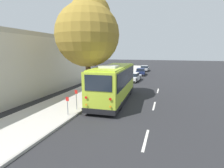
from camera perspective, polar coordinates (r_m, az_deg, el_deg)
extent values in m
plane|color=#28282B|center=(15.35, 1.51, -6.46)|extent=(160.00, 160.00, 0.00)
cube|color=beige|center=(16.90, -12.18, -4.83)|extent=(80.00, 4.25, 0.15)
cube|color=#AAA69D|center=(15.96, -5.28, -5.56)|extent=(80.00, 0.14, 0.15)
cube|color=#ADC633|center=(15.89, 0.61, 0.43)|extent=(8.88, 2.84, 2.86)
cube|color=black|center=(16.17, 0.60, -4.08)|extent=(8.93, 2.89, 0.28)
cube|color=black|center=(15.79, 0.62, 2.67)|extent=(8.17, 2.89, 1.37)
cube|color=black|center=(20.07, 3.64, 4.36)|extent=(0.14, 2.08, 1.44)
cube|color=black|center=(11.60, -4.60, 0.24)|extent=(0.13, 1.91, 1.10)
cube|color=black|center=(20.01, 3.66, 6.25)|extent=(0.13, 1.72, 0.22)
cube|color=#ADC633|center=(15.70, 0.62, 5.73)|extent=(8.33, 2.59, 0.10)
cube|color=silver|center=(14.18, -0.90, 5.68)|extent=(1.68, 1.43, 0.20)
cube|color=black|center=(20.38, 3.59, -0.89)|extent=(0.23, 2.41, 0.36)
cube|color=black|center=(12.10, -4.50, -9.05)|extent=(0.23, 2.41, 0.36)
cylinder|color=red|center=(12.07, -8.50, -4.38)|extent=(0.04, 0.18, 0.18)
cylinder|color=orange|center=(12.21, -8.44, -6.72)|extent=(0.04, 0.14, 0.14)
cylinder|color=red|center=(11.52, -0.58, -4.98)|extent=(0.04, 0.18, 0.18)
cylinder|color=orange|center=(11.67, -0.57, -7.42)|extent=(0.04, 0.14, 0.14)
cube|color=white|center=(20.55, 1.43, -0.30)|extent=(0.06, 0.32, 0.18)
cube|color=white|center=(20.26, 5.83, -0.51)|extent=(0.06, 0.32, 0.18)
cube|color=black|center=(20.05, -0.31, 5.16)|extent=(0.07, 0.10, 0.24)
cylinder|color=black|center=(18.85, -0.57, -1.71)|extent=(0.98, 0.35, 0.96)
cylinder|color=slate|center=(18.85, -0.57, -1.71)|extent=(0.45, 0.34, 0.43)
cylinder|color=black|center=(18.43, 5.67, -2.04)|extent=(0.98, 0.35, 0.96)
cylinder|color=slate|center=(18.43, 5.67, -2.04)|extent=(0.45, 0.34, 0.43)
cylinder|color=black|center=(14.18, -5.90, -5.93)|extent=(0.98, 0.35, 0.96)
cylinder|color=slate|center=(14.18, -5.90, -5.93)|extent=(0.45, 0.34, 0.43)
cylinder|color=black|center=(13.62, 2.37, -6.58)|extent=(0.98, 0.35, 0.96)
cylinder|color=slate|center=(13.62, 2.37, -6.58)|extent=(0.45, 0.34, 0.43)
cube|color=silver|center=(27.08, 6.93, 1.98)|extent=(4.44, 1.99, 0.63)
cube|color=black|center=(26.89, 6.90, 3.11)|extent=(2.14, 1.62, 0.48)
cube|color=silver|center=(26.86, 6.91, 3.62)|extent=(2.06, 1.58, 0.05)
cube|color=black|center=(29.23, 7.95, 2.17)|extent=(0.17, 1.70, 0.20)
cube|color=black|center=(25.01, 5.72, 0.79)|extent=(0.17, 1.70, 0.20)
cylinder|color=black|center=(28.62, 6.02, 2.15)|extent=(0.64, 0.23, 0.63)
cylinder|color=slate|center=(28.62, 6.02, 2.15)|extent=(0.30, 0.24, 0.29)
cylinder|color=black|center=(28.26, 9.17, 1.97)|extent=(0.64, 0.23, 0.63)
cylinder|color=slate|center=(28.26, 9.17, 1.97)|extent=(0.30, 0.24, 0.29)
cylinder|color=black|center=(25.99, 4.48, 1.32)|extent=(0.64, 0.23, 0.63)
cylinder|color=slate|center=(25.99, 4.48, 1.32)|extent=(0.30, 0.24, 0.29)
cylinder|color=black|center=(25.60, 7.94, 1.11)|extent=(0.64, 0.23, 0.63)
cylinder|color=slate|center=(25.60, 7.94, 1.11)|extent=(0.30, 0.24, 0.29)
cube|color=#19234C|center=(34.25, 9.29, 3.72)|extent=(4.20, 2.02, 0.62)
cube|color=black|center=(34.09, 9.31, 4.61)|extent=(2.04, 1.61, 0.48)
cube|color=#19234C|center=(34.06, 9.32, 5.01)|extent=(1.96, 1.57, 0.05)
cube|color=black|center=(36.32, 9.48, 3.77)|extent=(0.22, 1.63, 0.20)
cube|color=black|center=(32.24, 9.06, 2.92)|extent=(0.22, 1.63, 0.20)
cylinder|color=black|center=(35.60, 8.18, 3.76)|extent=(0.64, 0.25, 0.62)
cylinder|color=slate|center=(35.60, 8.18, 3.76)|extent=(0.30, 0.24, 0.28)
cylinder|color=black|center=(35.51, 10.64, 3.67)|extent=(0.64, 0.25, 0.62)
cylinder|color=slate|center=(35.51, 10.64, 3.67)|extent=(0.30, 0.24, 0.28)
cylinder|color=black|center=(33.05, 7.83, 3.24)|extent=(0.64, 0.25, 0.62)
cylinder|color=slate|center=(33.05, 7.83, 3.24)|extent=(0.30, 0.24, 0.28)
cylinder|color=black|center=(32.96, 10.47, 3.15)|extent=(0.64, 0.25, 0.62)
cylinder|color=slate|center=(32.96, 10.47, 3.15)|extent=(0.30, 0.24, 0.28)
cube|color=#A8AAAF|center=(41.24, 10.58, 4.82)|extent=(4.25, 1.80, 0.61)
cube|color=black|center=(41.08, 10.58, 5.56)|extent=(2.02, 1.54, 0.48)
cube|color=#A8AAAF|center=(41.06, 10.60, 5.89)|extent=(1.94, 1.50, 0.05)
cube|color=black|center=(43.37, 10.89, 4.82)|extent=(0.10, 1.70, 0.20)
cube|color=black|center=(39.14, 10.21, 4.23)|extent=(0.10, 1.70, 0.20)
cylinder|color=black|center=(42.67, 9.70, 4.83)|extent=(0.61, 0.21, 0.61)
cylinder|color=slate|center=(42.67, 9.70, 4.83)|extent=(0.28, 0.22, 0.27)
cylinder|color=black|center=(42.50, 11.85, 4.74)|extent=(0.61, 0.21, 0.61)
cylinder|color=slate|center=(42.50, 11.85, 4.74)|extent=(0.28, 0.22, 0.27)
cylinder|color=black|center=(40.03, 9.21, 4.47)|extent=(0.61, 0.21, 0.61)
cylinder|color=slate|center=(40.03, 9.21, 4.47)|extent=(0.28, 0.22, 0.27)
cylinder|color=black|center=(39.85, 11.50, 4.37)|extent=(0.61, 0.21, 0.61)
cylinder|color=slate|center=(39.85, 11.50, 4.37)|extent=(0.28, 0.22, 0.27)
cylinder|color=brown|center=(16.08, -7.70, 1.78)|extent=(0.45, 0.45, 3.82)
sphere|color=olive|center=(15.95, -8.06, 15.62)|extent=(5.58, 5.58, 5.58)
sphere|color=#A58431|center=(16.84, -7.13, 21.61)|extent=(3.63, 3.63, 3.63)
cylinder|color=gray|center=(12.57, -14.27, -7.60)|extent=(0.06, 0.06, 1.00)
cube|color=red|center=(12.39, -14.40, -4.78)|extent=(0.02, 0.22, 0.28)
cylinder|color=gray|center=(13.56, -11.52, -5.63)|extent=(0.06, 0.06, 1.23)
cube|color=red|center=(13.37, -11.64, -2.52)|extent=(0.02, 0.22, 0.28)
cylinder|color=gold|center=(22.27, 0.24, 0.20)|extent=(0.22, 0.22, 0.65)
sphere|color=gold|center=(22.20, 0.25, 1.17)|extent=(0.20, 0.20, 0.20)
cube|color=beige|center=(20.45, -28.76, 4.96)|extent=(23.82, 6.10, 5.90)
cube|color=#A9A497|center=(18.48, -23.19, 14.75)|extent=(23.82, 0.30, 0.40)
cube|color=silver|center=(9.66, 10.93, -17.41)|extent=(2.40, 0.14, 0.01)
cube|color=silver|center=(15.21, 13.60, -6.92)|extent=(2.40, 0.14, 0.01)
cube|color=silver|center=(21.01, 14.77, -2.11)|extent=(2.40, 0.14, 0.01)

